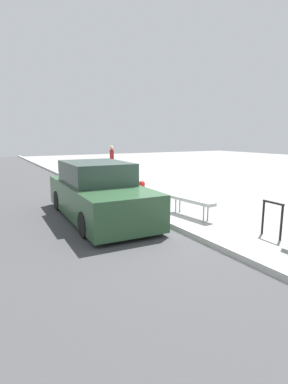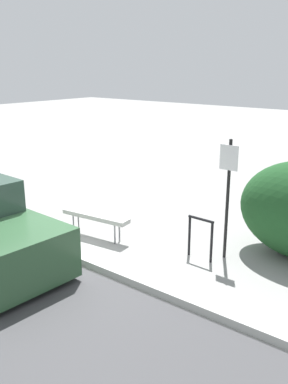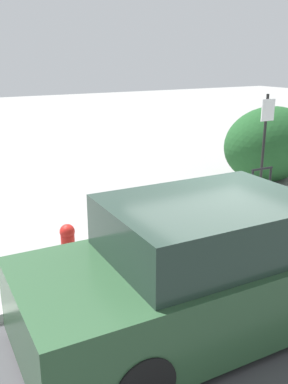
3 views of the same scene
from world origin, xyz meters
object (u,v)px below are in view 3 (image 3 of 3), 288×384
sign_post (265,137)px  fire_hydrant (68,247)px  parked_car_near (216,268)px  bike_rack (261,182)px  bench (185,210)px

sign_post → fire_hydrant: (-4.95, -1.18, -0.98)m
fire_hydrant → parked_car_near: bearing=-61.3°
bike_rack → parked_car_near: size_ratio=0.17×
bench → parked_car_near: parked_car_near is taller
bench → sign_post: bearing=10.9°
parked_car_near → bench: bearing=64.6°
bench → sign_post: size_ratio=0.71×
sign_post → parked_car_near: sign_post is taller
bike_rack → sign_post: size_ratio=0.36×
fire_hydrant → sign_post: bearing=13.4°
bench → bike_rack: size_ratio=1.97×
bench → sign_post: 2.92m
bench → fire_hydrant: (-2.31, -0.34, -0.06)m
bike_rack → sign_post: sign_post is taller
parked_car_near → bike_rack: bearing=40.9°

